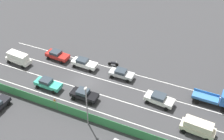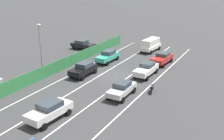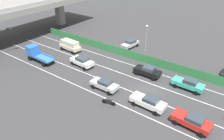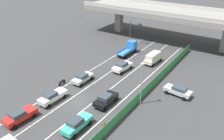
% 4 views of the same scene
% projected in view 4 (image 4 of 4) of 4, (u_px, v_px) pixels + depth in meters
% --- Properties ---
extents(ground_plane, '(300.00, 300.00, 0.00)m').
position_uv_depth(ground_plane, '(80.00, 102.00, 35.60)').
color(ground_plane, '#38383A').
extents(lane_line_left_edge, '(0.14, 49.96, 0.01)m').
position_uv_depth(lane_line_left_edge, '(83.00, 75.00, 43.40)').
color(lane_line_left_edge, silver).
rests_on(lane_line_left_edge, ground).
extents(lane_line_mid_left, '(0.14, 49.96, 0.01)m').
position_uv_depth(lane_line_mid_left, '(98.00, 80.00, 41.66)').
color(lane_line_mid_left, silver).
rests_on(lane_line_mid_left, ground).
extents(lane_line_mid_right, '(0.14, 49.96, 0.01)m').
position_uv_depth(lane_line_mid_right, '(114.00, 86.00, 39.92)').
color(lane_line_mid_right, silver).
rests_on(lane_line_mid_right, ground).
extents(lane_line_right_edge, '(0.14, 49.96, 0.01)m').
position_uv_depth(lane_line_right_edge, '(132.00, 92.00, 38.19)').
color(lane_line_right_edge, silver).
rests_on(lane_line_right_edge, ground).
extents(elevated_overpass, '(44.49, 10.99, 8.48)m').
position_uv_depth(elevated_overpass, '(168.00, 14.00, 57.82)').
color(elevated_overpass, gray).
rests_on(elevated_overpass, ground).
extents(green_fence, '(0.10, 46.06, 1.61)m').
position_uv_depth(green_fence, '(144.00, 92.00, 36.76)').
color(green_fence, '#338447').
rests_on(green_fence, ground).
extents(car_hatchback_white, '(2.02, 4.70, 1.68)m').
position_uv_depth(car_hatchback_white, '(52.00, 96.00, 35.38)').
color(car_hatchback_white, silver).
rests_on(car_hatchback_white, ground).
extents(car_sedan_white, '(2.36, 4.62, 1.71)m').
position_uv_depth(car_sedan_white, '(122.00, 66.00, 44.71)').
color(car_sedan_white, white).
rests_on(car_sedan_white, ground).
extents(car_sedan_silver, '(1.96, 4.25, 1.57)m').
position_uv_depth(car_sedan_silver, '(83.00, 78.00, 40.74)').
color(car_sedan_silver, '#B7BABC').
rests_on(car_sedan_silver, ground).
extents(car_taxi_teal, '(1.98, 4.59, 1.70)m').
position_uv_depth(car_taxi_teal, '(77.00, 124.00, 29.74)').
color(car_taxi_teal, teal).
rests_on(car_taxi_teal, ground).
extents(car_sedan_red, '(2.28, 4.56, 1.64)m').
position_uv_depth(car_sedan_red, '(20.00, 115.00, 31.23)').
color(car_sedan_red, red).
rests_on(car_sedan_red, ground).
extents(car_sedan_black, '(2.03, 4.34, 1.70)m').
position_uv_depth(car_sedan_black, '(106.00, 99.00, 34.72)').
color(car_sedan_black, black).
rests_on(car_sedan_black, ground).
extents(car_van_cream, '(2.24, 4.81, 2.14)m').
position_uv_depth(car_van_cream, '(153.00, 58.00, 47.71)').
color(car_van_cream, beige).
rests_on(car_van_cream, ground).
extents(flatbed_truck_blue, '(2.25, 5.91, 2.62)m').
position_uv_depth(flatbed_truck_blue, '(130.00, 47.00, 52.42)').
color(flatbed_truck_blue, black).
rests_on(flatbed_truck_blue, ground).
extents(motorcycle, '(0.69, 1.92, 0.93)m').
position_uv_depth(motorcycle, '(62.00, 82.00, 40.22)').
color(motorcycle, black).
rests_on(motorcycle, ground).
extents(parked_wagon_silver, '(4.45, 2.28, 1.60)m').
position_uv_depth(parked_wagon_silver, '(178.00, 90.00, 36.93)').
color(parked_wagon_silver, '#B2B5B7').
rests_on(parked_wagon_silver, ground).
extents(traffic_light, '(3.73, 1.26, 5.34)m').
position_uv_depth(traffic_light, '(134.00, 28.00, 57.53)').
color(traffic_light, '#47474C').
rests_on(traffic_light, ground).
extents(street_lamp, '(0.60, 0.36, 6.84)m').
position_uv_depth(street_lamp, '(142.00, 80.00, 33.31)').
color(street_lamp, gray).
rests_on(street_lamp, ground).
extents(traffic_cone, '(0.47, 0.47, 0.65)m').
position_uv_depth(traffic_cone, '(104.00, 123.00, 30.85)').
color(traffic_cone, orange).
rests_on(traffic_cone, ground).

